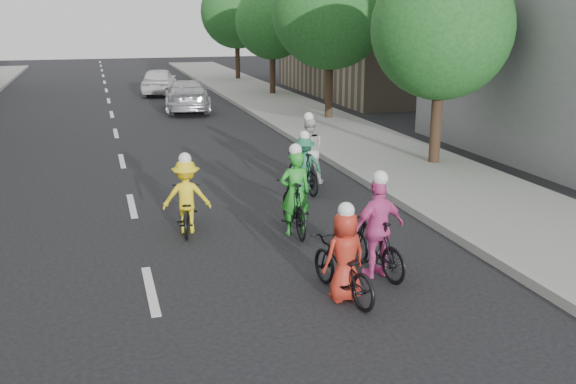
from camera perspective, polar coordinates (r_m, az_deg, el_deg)
name	(u,v)px	position (r m, az deg, el deg)	size (l,w,h in m)	color
ground	(151,290)	(10.79, -12.11, -8.55)	(120.00, 120.00, 0.00)	black
sidewalk_right	(363,144)	(22.07, 6.69, 4.24)	(4.00, 80.00, 0.15)	gray
curb_right	(309,147)	(21.38, 1.87, 4.02)	(0.18, 80.00, 0.18)	#999993
bldg_se	(399,21)	(37.72, 9.82, 14.74)	(10.00, 14.00, 8.00)	gray
tree_r_0	(442,28)	(18.97, 13.52, 13.95)	(4.00, 4.00, 5.97)	black
tree_r_1	(330,10)	(27.15, 3.79, 15.82)	(4.80, 4.80, 6.93)	black
tree_r_2	(272,22)	(35.73, -1.41, 14.87)	(4.00, 4.00, 5.97)	black
tree_r_3	(237,12)	(44.48, -4.59, 15.65)	(4.80, 4.80, 6.93)	black
cyclist_0	(186,203)	(13.31, -9.02, -0.96)	(1.07, 1.76, 1.67)	black
cyclist_1	(343,264)	(10.14, 4.92, -6.42)	(0.92, 1.88, 1.59)	black
cyclist_2	(308,158)	(16.99, 1.76, 3.04)	(0.94, 1.88, 1.90)	black
cyclist_3	(294,202)	(13.03, 0.56, -0.88)	(0.65, 1.89, 1.88)	black
cyclist_4	(377,237)	(11.03, 7.89, -3.99)	(1.07, 1.74, 1.86)	black
cyclist_5	(304,168)	(16.08, 1.40, 2.12)	(0.99, 1.78, 1.59)	black
follow_car_lead	(187,95)	(30.54, -8.97, 8.48)	(2.01, 4.94, 1.43)	#BCBCC1
follow_car_trail	(159,81)	(37.34, -11.38, 9.65)	(1.76, 4.36, 1.49)	silver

